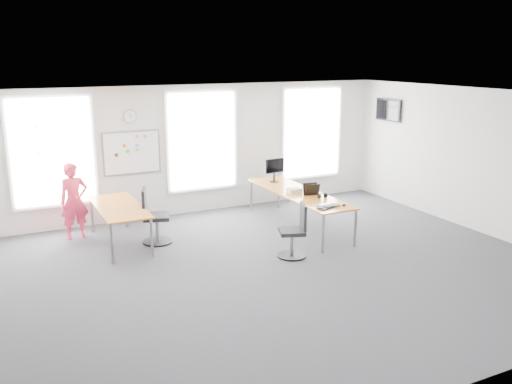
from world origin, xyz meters
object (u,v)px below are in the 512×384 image
chair_right (295,234)px  headphones (322,196)px  desk_right (298,194)px  monitor (274,168)px  chair_left (153,219)px  person (74,201)px  keyboard (328,207)px  desk_left (119,209)px

chair_right → headphones: 1.46m
desk_right → monitor: bearing=91.1°
chair_left → person: size_ratio=0.71×
desk_right → chair_left: size_ratio=2.91×
desk_right → person: bearing=162.4°
desk_right → keyboard: bearing=-94.2°
desk_left → monitor: bearing=6.3°
desk_right → desk_left: size_ratio=1.52×
person → monitor: bearing=-11.2°
person → keyboard: bearing=-38.5°
desk_left → person: person is taller
desk_left → chair_right: (2.76, -2.15, -0.27)m
desk_right → headphones: (0.18, -0.65, 0.10)m
chair_right → keyboard: (0.85, 0.21, 0.36)m
person → headphones: (4.61, -2.05, 0.06)m
person → desk_left: bearing=-52.4°
desk_right → headphones: bearing=-74.5°
person → chair_left: bearing=-43.1°
desk_left → monitor: 3.73m
person → monitor: size_ratio=2.86×
desk_left → headphones: headphones is taller
chair_left → person: (-1.35, 0.99, 0.29)m
desk_right → monitor: (-0.02, 1.06, 0.38)m
chair_right → person: person is taller
chair_right → keyboard: 0.95m
chair_right → chair_left: chair_left is taller
headphones → desk_left: bearing=150.5°
monitor → desk_left: bearing=-179.5°
person → keyboard: person is taller
person → keyboard: 5.10m
chair_left → keyboard: (2.99, -1.69, 0.31)m
chair_left → desk_right: bearing=-78.7°
desk_left → monitor: size_ratio=3.88×
chair_right → headphones: bearing=146.8°
desk_right → desk_left: (-3.70, 0.66, -0.03)m
desk_right → headphones: size_ratio=16.92×
chair_left → headphones: bearing=-89.1°
chair_right → chair_left: (-2.14, 1.90, 0.04)m
headphones → monitor: 1.75m
chair_right → person: bearing=-109.7°
keyboard → headphones: (0.27, 0.63, 0.04)m
person → headphones: size_ratio=8.18×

